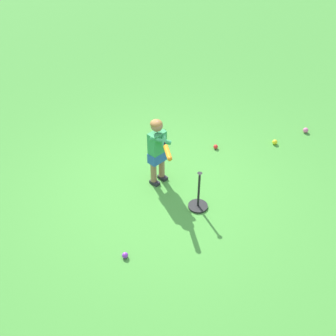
% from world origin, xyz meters
% --- Properties ---
extents(ground_plane, '(40.00, 40.00, 0.00)m').
position_xyz_m(ground_plane, '(0.00, 0.00, 0.00)').
color(ground_plane, '#479338').
extents(child_batter, '(0.35, 0.75, 1.08)m').
position_xyz_m(child_batter, '(-0.02, -0.18, 0.65)').
color(child_batter, '#232328').
rests_on(child_batter, ground).
extents(play_ball_far_right, '(0.08, 0.08, 0.08)m').
position_xyz_m(play_ball_far_right, '(1.08, 0.87, 0.04)').
color(play_ball_far_right, purple).
rests_on(play_ball_far_right, ground).
extents(play_ball_far_left, '(0.08, 0.08, 0.08)m').
position_xyz_m(play_ball_far_left, '(-1.28, -0.43, 0.04)').
color(play_ball_far_left, red).
rests_on(play_ball_far_left, ground).
extents(play_ball_behind_batter, '(0.09, 0.09, 0.09)m').
position_xyz_m(play_ball_behind_batter, '(-2.22, -0.01, 0.04)').
color(play_ball_behind_batter, yellow).
rests_on(play_ball_behind_batter, ground).
extents(play_ball_near_batter, '(0.09, 0.09, 0.09)m').
position_xyz_m(play_ball_near_batter, '(-2.93, -0.00, 0.05)').
color(play_ball_near_batter, pink).
rests_on(play_ball_near_batter, ground).
extents(batting_tee, '(0.28, 0.28, 0.62)m').
position_xyz_m(batting_tee, '(-0.22, 0.59, 0.10)').
color(batting_tee, black).
rests_on(batting_tee, ground).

